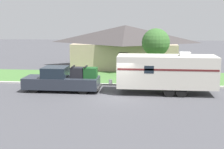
% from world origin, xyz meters
% --- Properties ---
extents(ground_plane, '(120.00, 120.00, 0.00)m').
position_xyz_m(ground_plane, '(0.00, 0.00, 0.00)').
color(ground_plane, '#47474C').
extents(curb_strip, '(80.00, 0.30, 0.14)m').
position_xyz_m(curb_strip, '(0.00, 3.75, 0.07)').
color(curb_strip, beige).
rests_on(curb_strip, ground_plane).
extents(lawn_strip, '(80.00, 7.00, 0.03)m').
position_xyz_m(lawn_strip, '(0.00, 7.40, 0.01)').
color(lawn_strip, '#477538').
rests_on(lawn_strip, ground_plane).
extents(house_across_street, '(12.56, 7.87, 4.90)m').
position_xyz_m(house_across_street, '(-0.20, 14.33, 2.54)').
color(house_across_street, tan).
rests_on(house_across_street, ground_plane).
extents(pickup_truck, '(6.02, 2.10, 2.04)m').
position_xyz_m(pickup_truck, '(-4.39, 1.31, 0.90)').
color(pickup_truck, black).
rests_on(pickup_truck, ground_plane).
extents(travel_trailer, '(8.69, 2.47, 3.21)m').
position_xyz_m(travel_trailer, '(3.72, 1.31, 1.72)').
color(travel_trailer, black).
rests_on(travel_trailer, ground_plane).
extents(mailbox, '(0.48, 0.20, 1.23)m').
position_xyz_m(mailbox, '(7.40, 4.41, 0.95)').
color(mailbox, brown).
rests_on(mailbox, ground_plane).
extents(tree_in_yard, '(2.64, 2.64, 4.78)m').
position_xyz_m(tree_in_yard, '(3.08, 7.27, 3.44)').
color(tree_in_yard, brown).
rests_on(tree_in_yard, ground_plane).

